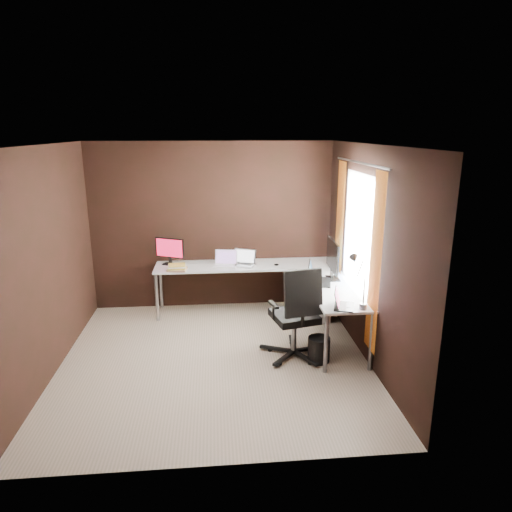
{
  "coord_description": "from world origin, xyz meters",
  "views": [
    {
      "loc": [
        0.03,
        -4.95,
        2.65
      ],
      "look_at": [
        0.58,
        0.95,
        1.01
      ],
      "focal_mm": 32.0,
      "sensor_mm": 36.0,
      "label": 1
    }
  ],
  "objects_px": {
    "drawer_pedestal": "(313,298)",
    "desk_lamp": "(357,274)",
    "book_stack": "(177,267)",
    "laptop_silver": "(244,261)",
    "monitor_right": "(333,257)",
    "office_chair": "(295,331)",
    "laptop_black_big": "(317,278)",
    "laptop_white": "(226,262)",
    "wastebasket": "(319,349)",
    "laptop_black_small": "(341,303)",
    "monitor_left": "(170,250)"
  },
  "relations": [
    {
      "from": "drawer_pedestal",
      "to": "desk_lamp",
      "type": "relative_size",
      "value": 0.98
    },
    {
      "from": "book_stack",
      "to": "laptop_silver",
      "type": "bearing_deg",
      "value": 10.91
    },
    {
      "from": "monitor_right",
      "to": "laptop_silver",
      "type": "xyz_separation_m",
      "value": [
        -1.13,
        0.77,
        -0.25
      ]
    },
    {
      "from": "office_chair",
      "to": "laptop_black_big",
      "type": "bearing_deg",
      "value": 44.51
    },
    {
      "from": "laptop_black_big",
      "to": "laptop_white",
      "type": "bearing_deg",
      "value": 66.53
    },
    {
      "from": "laptop_silver",
      "to": "book_stack",
      "type": "bearing_deg",
      "value": -145.05
    },
    {
      "from": "office_chair",
      "to": "wastebasket",
      "type": "relative_size",
      "value": 3.83
    },
    {
      "from": "laptop_black_small",
      "to": "monitor_right",
      "type": "bearing_deg",
      "value": 9.85
    },
    {
      "from": "laptop_silver",
      "to": "drawer_pedestal",
      "type": "bearing_deg",
      "value": 5.29
    },
    {
      "from": "drawer_pedestal",
      "to": "desk_lamp",
      "type": "xyz_separation_m",
      "value": [
        0.16,
        -1.44,
        0.81
      ]
    },
    {
      "from": "monitor_left",
      "to": "book_stack",
      "type": "relative_size",
      "value": 1.47
    },
    {
      "from": "laptop_silver",
      "to": "laptop_black_big",
      "type": "relative_size",
      "value": 0.88
    },
    {
      "from": "laptop_silver",
      "to": "laptop_black_small",
      "type": "relative_size",
      "value": 1.14
    },
    {
      "from": "drawer_pedestal",
      "to": "book_stack",
      "type": "bearing_deg",
      "value": 175.58
    },
    {
      "from": "book_stack",
      "to": "office_chair",
      "type": "distance_m",
      "value": 2.02
    },
    {
      "from": "laptop_silver",
      "to": "laptop_black_small",
      "type": "xyz_separation_m",
      "value": [
        0.99,
        -1.76,
        -0.0
      ]
    },
    {
      "from": "laptop_black_small",
      "to": "book_stack",
      "type": "xyz_separation_m",
      "value": [
        -1.94,
        1.58,
        -0.01
      ]
    },
    {
      "from": "monitor_right",
      "to": "book_stack",
      "type": "distance_m",
      "value": 2.18
    },
    {
      "from": "monitor_left",
      "to": "laptop_black_small",
      "type": "distance_m",
      "value": 2.8
    },
    {
      "from": "book_stack",
      "to": "laptop_black_big",
      "type": "bearing_deg",
      "value": -21.12
    },
    {
      "from": "office_chair",
      "to": "desk_lamp",
      "type": "bearing_deg",
      "value": -37.41
    },
    {
      "from": "laptop_silver",
      "to": "laptop_black_small",
      "type": "height_order",
      "value": "laptop_silver"
    },
    {
      "from": "laptop_white",
      "to": "desk_lamp",
      "type": "height_order",
      "value": "desk_lamp"
    },
    {
      "from": "monitor_right",
      "to": "laptop_black_big",
      "type": "distance_m",
      "value": 0.36
    },
    {
      "from": "laptop_silver",
      "to": "laptop_black_big",
      "type": "xyz_separation_m",
      "value": [
        0.89,
        -0.9,
        0.01
      ]
    },
    {
      "from": "drawer_pedestal",
      "to": "laptop_white",
      "type": "distance_m",
      "value": 1.38
    },
    {
      "from": "drawer_pedestal",
      "to": "office_chair",
      "type": "relative_size",
      "value": 0.52
    },
    {
      "from": "office_chair",
      "to": "wastebasket",
      "type": "xyz_separation_m",
      "value": [
        0.26,
        -0.14,
        -0.19
      ]
    },
    {
      "from": "book_stack",
      "to": "wastebasket",
      "type": "relative_size",
      "value": 0.96
    },
    {
      "from": "book_stack",
      "to": "office_chair",
      "type": "relative_size",
      "value": 0.25
    },
    {
      "from": "monitor_left",
      "to": "monitor_right",
      "type": "bearing_deg",
      "value": 3.28
    },
    {
      "from": "monitor_left",
      "to": "book_stack",
      "type": "xyz_separation_m",
      "value": [
        0.12,
        -0.31,
        -0.18
      ]
    },
    {
      "from": "desk_lamp",
      "to": "laptop_black_small",
      "type": "bearing_deg",
      "value": 172.8
    },
    {
      "from": "laptop_silver",
      "to": "book_stack",
      "type": "xyz_separation_m",
      "value": [
        -0.96,
        -0.18,
        -0.01
      ]
    },
    {
      "from": "office_chair",
      "to": "drawer_pedestal",
      "type": "bearing_deg",
      "value": 54.97
    },
    {
      "from": "office_chair",
      "to": "monitor_right",
      "type": "bearing_deg",
      "value": 36.52
    },
    {
      "from": "monitor_right",
      "to": "laptop_black_big",
      "type": "height_order",
      "value": "monitor_right"
    },
    {
      "from": "monitor_left",
      "to": "laptop_black_big",
      "type": "height_order",
      "value": "monitor_left"
    },
    {
      "from": "laptop_black_small",
      "to": "office_chair",
      "type": "relative_size",
      "value": 0.31
    },
    {
      "from": "laptop_black_big",
      "to": "book_stack",
      "type": "bearing_deg",
      "value": 82.92
    },
    {
      "from": "laptop_black_small",
      "to": "book_stack",
      "type": "bearing_deg",
      "value": 68.93
    },
    {
      "from": "laptop_white",
      "to": "laptop_black_small",
      "type": "relative_size",
      "value": 1.03
    },
    {
      "from": "monitor_left",
      "to": "desk_lamp",
      "type": "distance_m",
      "value": 2.92
    },
    {
      "from": "drawer_pedestal",
      "to": "laptop_black_small",
      "type": "xyz_separation_m",
      "value": [
        0.0,
        -1.43,
        0.48
      ]
    },
    {
      "from": "monitor_right",
      "to": "laptop_black_big",
      "type": "xyz_separation_m",
      "value": [
        -0.23,
        -0.12,
        -0.24
      ]
    },
    {
      "from": "drawer_pedestal",
      "to": "book_stack",
      "type": "distance_m",
      "value": 2.0
    },
    {
      "from": "monitor_right",
      "to": "office_chair",
      "type": "xyz_separation_m",
      "value": [
        -0.61,
        -0.71,
        -0.7
      ]
    },
    {
      "from": "laptop_black_big",
      "to": "desk_lamp",
      "type": "distance_m",
      "value": 0.96
    },
    {
      "from": "laptop_silver",
      "to": "monitor_left",
      "type": "bearing_deg",
      "value": -162.36
    },
    {
      "from": "monitor_right",
      "to": "office_chair",
      "type": "relative_size",
      "value": 0.57
    }
  ]
}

